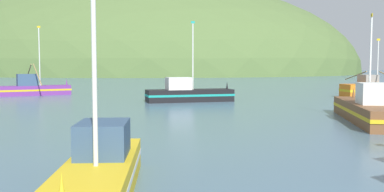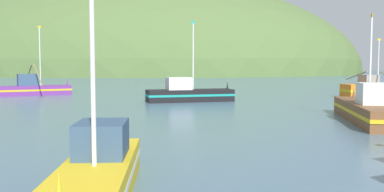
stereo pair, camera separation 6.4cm
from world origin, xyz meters
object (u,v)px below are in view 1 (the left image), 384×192
object	(u,v)px
fishing_boat_yellow	(98,176)
fishing_boat_purple	(32,88)
fishing_boat_black	(188,94)
fishing_boat_orange	(372,90)
fishing_boat_brown	(371,110)

from	to	relation	value
fishing_boat_yellow	fishing_boat_purple	size ratio (longest dim) A/B	0.83
fishing_boat_black	fishing_boat_orange	bearing A→B (deg)	-1.68
fishing_boat_brown	fishing_boat_black	bearing A→B (deg)	47.21
fishing_boat_yellow	fishing_boat_purple	xyz separation A→B (m)	(-24.65, 31.84, 0.19)
fishing_boat_yellow	fishing_boat_brown	bearing A→B (deg)	135.35
fishing_boat_yellow	fishing_boat_brown	distance (m)	19.94
fishing_boat_brown	fishing_boat_orange	distance (m)	20.39
fishing_boat_black	fishing_boat_purple	xyz separation A→B (m)	(-19.10, 3.23, 0.06)
fishing_boat_yellow	fishing_boat_orange	distance (m)	39.82
fishing_boat_purple	fishing_boat_brown	size ratio (longest dim) A/B	0.89
fishing_boat_yellow	fishing_boat_black	size ratio (longest dim) A/B	0.95
fishing_boat_black	fishing_boat_purple	world-z (taller)	fishing_boat_purple
fishing_boat_black	fishing_boat_orange	size ratio (longest dim) A/B	0.73
fishing_boat_black	fishing_boat_brown	xyz separation A→B (m)	(14.43, -10.76, -0.04)
fishing_boat_purple	fishing_boat_brown	distance (m)	36.33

